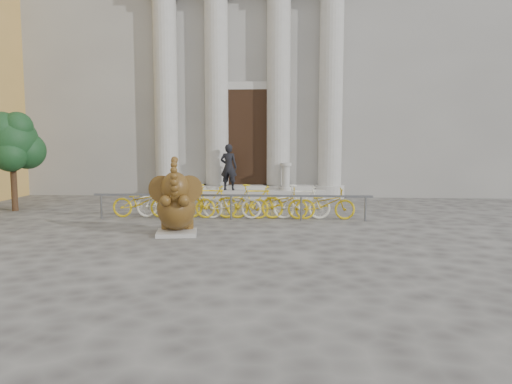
# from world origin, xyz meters

# --- Properties ---
(ground) EXTENTS (80.00, 80.00, 0.00)m
(ground) POSITION_xyz_m (0.00, 0.00, 0.00)
(ground) COLOR #474442
(ground) RESTS_ON ground
(classical_building) EXTENTS (22.00, 10.70, 12.00)m
(classical_building) POSITION_xyz_m (0.00, 14.93, 5.98)
(classical_building) COLOR gray
(classical_building) RESTS_ON ground
(entrance_steps) EXTENTS (6.00, 1.20, 0.36)m
(entrance_steps) POSITION_xyz_m (0.00, 9.40, 0.18)
(entrance_steps) COLOR #A8A59E
(entrance_steps) RESTS_ON ground
(elephant_statue) EXTENTS (1.26, 1.47, 1.90)m
(elephant_statue) POSITION_xyz_m (-1.08, 2.02, 0.69)
(elephant_statue) COLOR #A8A59E
(elephant_statue) RESTS_ON ground
(bike_rack) EXTENTS (8.00, 0.53, 1.00)m
(bike_rack) POSITION_xyz_m (-0.03, 4.62, 0.50)
(bike_rack) COLOR slate
(bike_rack) RESTS_ON ground
(tree) EXTENTS (1.81, 1.65, 3.15)m
(tree) POSITION_xyz_m (-7.13, 5.64, 2.20)
(tree) COLOR #332114
(tree) RESTS_ON ground
(pedestrian) EXTENTS (0.68, 0.49, 1.74)m
(pedestrian) POSITION_xyz_m (-0.66, 9.05, 1.23)
(pedestrian) COLOR black
(pedestrian) RESTS_ON entrance_steps
(balustrade_post) EXTENTS (0.42, 0.42, 1.04)m
(balustrade_post) POSITION_xyz_m (1.50, 9.10, 0.84)
(balustrade_post) COLOR #A8A59E
(balustrade_post) RESTS_ON entrance_steps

